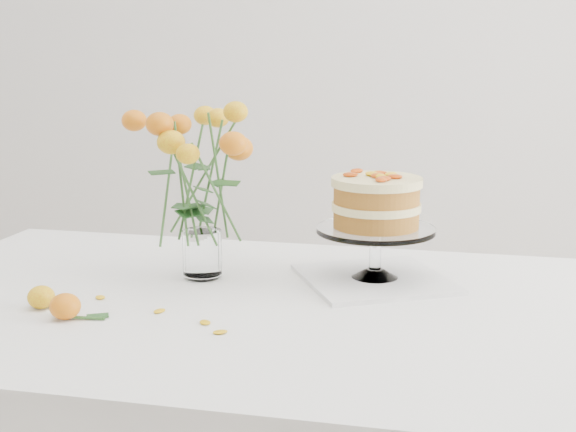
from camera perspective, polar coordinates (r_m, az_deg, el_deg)
name	(u,v)px	position (r m, az deg, el deg)	size (l,w,h in m)	color
table	(239,341)	(1.55, -3.47, -8.85)	(1.43, 0.93, 0.76)	tan
napkin	(375,279)	(1.65, 6.17, -4.49)	(0.28, 0.28, 0.01)	white
cake_stand	(376,208)	(1.61, 6.29, 0.58)	(0.24, 0.24, 0.22)	white
rose_vase	(200,164)	(1.62, -6.27, 3.66)	(0.29, 0.29, 0.40)	white
loose_rose_near	(41,297)	(1.54, -17.13, -5.54)	(0.09, 0.05, 0.04)	yellow
loose_rose_far	(66,307)	(1.47, -15.54, -6.22)	(0.10, 0.05, 0.05)	orange
stray_petal_a	(159,311)	(1.47, -9.13, -6.70)	(0.03, 0.02, 0.00)	#EDB30E
stray_petal_b	(205,323)	(1.41, -5.92, -7.55)	(0.03, 0.02, 0.00)	#EDB30E
stray_petal_c	(220,332)	(1.36, -4.85, -8.24)	(0.03, 0.02, 0.00)	#EDB30E
stray_petal_d	(100,298)	(1.57, -13.21, -5.67)	(0.03, 0.02, 0.00)	#EDB30E
stray_petal_e	(63,307)	(1.53, -15.71, -6.28)	(0.03, 0.02, 0.00)	#EDB30E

